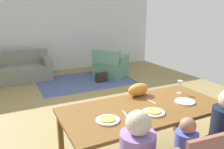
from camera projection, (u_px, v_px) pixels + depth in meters
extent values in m
cube|color=olive|center=(100.00, 104.00, 4.69)|extent=(6.81, 6.51, 0.02)
cube|color=silver|center=(58.00, 29.00, 7.18)|extent=(6.81, 0.10, 2.70)
cube|color=brown|center=(144.00, 109.00, 2.65)|extent=(1.98, 0.94, 0.04)
cube|color=brown|center=(222.00, 135.00, 2.80)|extent=(0.06, 0.06, 0.72)
cube|color=brown|center=(61.00, 139.00, 2.70)|extent=(0.06, 0.06, 0.72)
cube|color=brown|center=(177.00, 110.00, 3.51)|extent=(0.06, 0.06, 0.72)
cylinder|color=silver|center=(108.00, 120.00, 2.31)|extent=(0.25, 0.25, 0.02)
cylinder|color=gold|center=(108.00, 119.00, 2.30)|extent=(0.17, 0.17, 0.01)
cylinder|color=white|center=(154.00, 112.00, 2.49)|extent=(0.25, 0.25, 0.02)
cylinder|color=#DE994F|center=(154.00, 111.00, 2.49)|extent=(0.17, 0.17, 0.01)
cylinder|color=white|center=(185.00, 102.00, 2.79)|extent=(0.25, 0.25, 0.02)
cylinder|color=silver|center=(179.00, 93.00, 3.11)|extent=(0.06, 0.06, 0.01)
cylinder|color=silver|center=(179.00, 90.00, 3.10)|extent=(0.01, 0.01, 0.09)
cone|color=silver|center=(180.00, 84.00, 3.07)|extent=(0.07, 0.07, 0.09)
cube|color=silver|center=(125.00, 113.00, 2.47)|extent=(0.04, 0.15, 0.01)
cube|color=silver|center=(152.00, 102.00, 2.81)|extent=(0.02, 0.17, 0.01)
sphere|color=beige|center=(138.00, 123.00, 1.75)|extent=(0.21, 0.21, 0.21)
cylinder|color=#4858B8|center=(186.00, 148.00, 2.09)|extent=(0.22, 0.22, 0.33)
sphere|color=#9F6B58|center=(188.00, 126.00, 2.03)|extent=(0.15, 0.15, 0.15)
ellipsoid|color=orange|center=(138.00, 90.00, 3.01)|extent=(0.33, 0.19, 0.17)
cube|color=#414F7C|center=(85.00, 81.00, 6.29)|extent=(2.60, 1.80, 0.01)
cube|color=slate|center=(16.00, 74.00, 6.17)|extent=(1.87, 0.84, 0.42)
cube|color=slate|center=(14.00, 58.00, 6.36)|extent=(1.87, 0.20, 0.40)
cube|color=slate|center=(46.00, 60.00, 6.46)|extent=(0.18, 0.84, 0.20)
cube|color=slate|center=(111.00, 69.00, 6.81)|extent=(1.19, 1.19, 0.42)
cube|color=slate|center=(106.00, 57.00, 6.40)|extent=(0.69, 0.78, 0.40)
cube|color=slate|center=(121.00, 60.00, 6.59)|extent=(0.76, 0.67, 0.20)
cube|color=slate|center=(101.00, 58.00, 6.86)|extent=(0.76, 0.67, 0.20)
cube|color=black|center=(101.00, 77.00, 6.16)|extent=(0.32, 0.16, 0.26)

